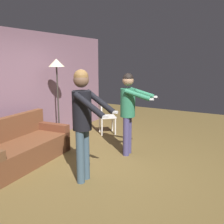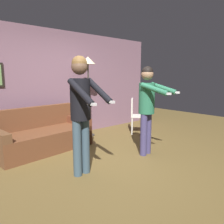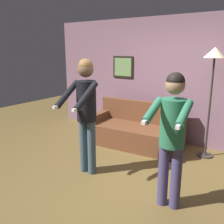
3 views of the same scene
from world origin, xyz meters
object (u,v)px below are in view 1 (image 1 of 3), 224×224
(person_standing_right, at_px, (129,106))
(torchiere_lamp, at_px, (57,71))
(person_standing_left, at_px, (83,115))
(couch, at_px, (22,148))
(dining_chair_distant, at_px, (104,114))

(person_standing_right, bearing_deg, torchiere_lamp, 91.15)
(torchiere_lamp, bearing_deg, person_standing_left, -128.44)
(couch, height_order, person_standing_right, person_standing_right)
(couch, xyz_separation_m, torchiere_lamp, (1.36, 0.25, 1.41))
(torchiere_lamp, distance_m, person_standing_right, 1.96)
(couch, distance_m, person_standing_right, 2.25)
(couch, distance_m, torchiere_lamp, 1.97)
(person_standing_right, relative_size, dining_chair_distant, 1.82)
(couch, relative_size, person_standing_right, 1.16)
(couch, xyz_separation_m, person_standing_left, (-0.03, -1.50, 0.83))
(couch, height_order, torchiere_lamp, torchiere_lamp)
(person_standing_right, height_order, dining_chair_distant, person_standing_right)
(person_standing_right, bearing_deg, dining_chair_distant, 49.52)
(person_standing_left, xyz_separation_m, dining_chair_distant, (2.47, 1.13, -0.58))
(person_standing_right, bearing_deg, person_standing_left, 175.92)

